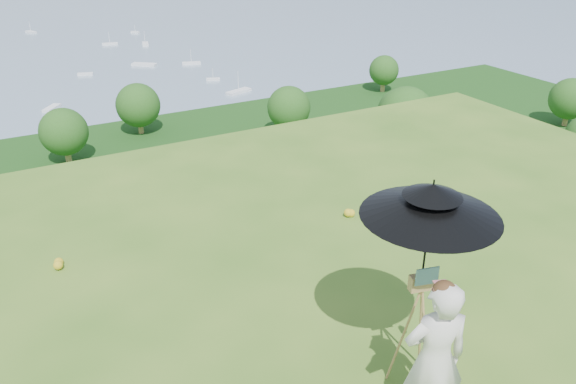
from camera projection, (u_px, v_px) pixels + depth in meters
ground at (438, 310)px, 6.87m from camera, size 14.00×14.00×0.00m
forest_slope at (112, 357)px, 47.25m from camera, size 140.00×56.00×22.00m
shoreline_tier at (55, 224)px, 81.87m from camera, size 170.00×28.00×8.00m
slope_trees at (85, 210)px, 41.08m from camera, size 110.00×50.00×6.00m
harbor_town at (47, 184)px, 79.01m from camera, size 110.00×22.00×5.00m
wildflowers at (425, 295)px, 7.04m from camera, size 10.00×10.50×0.12m
painter at (434, 360)px, 4.94m from camera, size 0.69×0.56×1.64m
field_easel at (417, 325)px, 5.54m from camera, size 0.65×0.65×1.41m
sun_umbrella at (427, 235)px, 5.12m from camera, size 1.64×1.64×1.11m
painter_cap at (445, 288)px, 4.59m from camera, size 0.27×0.30×0.10m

